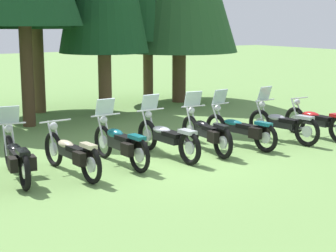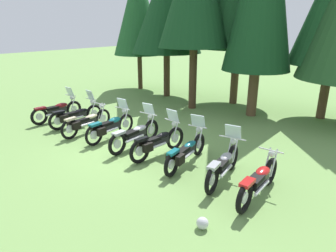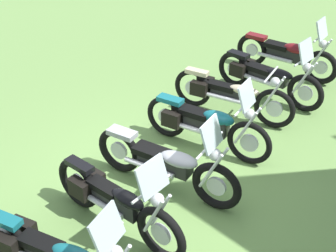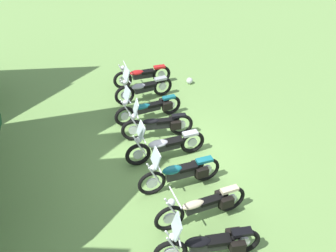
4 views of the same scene
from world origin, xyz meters
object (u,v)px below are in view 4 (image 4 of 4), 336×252
(motorcycle_2, at_px, (203,205))
(motorcycle_8, at_px, (142,75))
(motorcycle_3, at_px, (181,173))
(motorcycle_5, at_px, (158,125))
(motorcycle_1, at_px, (209,244))
(motorcycle_4, at_px, (165,146))
(motorcycle_6, at_px, (149,108))
(dropped_helmet, at_px, (190,81))
(motorcycle_7, at_px, (143,89))

(motorcycle_2, distance_m, motorcycle_8, 6.89)
(motorcycle_2, xyz_separation_m, motorcycle_3, (1.20, 0.13, 0.04))
(motorcycle_5, distance_m, motorcycle_8, 3.42)
(motorcycle_1, relative_size, motorcycle_4, 0.97)
(motorcycle_3, distance_m, motorcycle_8, 5.70)
(motorcycle_1, relative_size, motorcycle_6, 0.99)
(motorcycle_3, xyz_separation_m, motorcycle_5, (2.28, -0.08, -0.02))
(motorcycle_4, xyz_separation_m, dropped_helmet, (4.03, -2.32, -0.35))
(motorcycle_8, bearing_deg, dropped_helmet, 167.00)
(motorcycle_4, xyz_separation_m, motorcycle_5, (1.05, -0.12, 0.00))
(motorcycle_2, relative_size, motorcycle_7, 1.06)
(motorcycle_1, distance_m, motorcycle_7, 6.89)
(motorcycle_1, xyz_separation_m, motorcycle_4, (3.47, -0.13, 0.00))
(motorcycle_1, distance_m, motorcycle_3, 2.25)
(motorcycle_5, relative_size, motorcycle_6, 0.96)
(motorcycle_3, bearing_deg, motorcycle_7, -94.12)
(motorcycle_1, height_order, motorcycle_5, motorcycle_5)
(motorcycle_1, height_order, motorcycle_7, same)
(motorcycle_6, bearing_deg, motorcycle_7, -102.06)
(motorcycle_3, relative_size, motorcycle_5, 1.01)
(motorcycle_2, bearing_deg, motorcycle_1, 70.85)
(motorcycle_1, bearing_deg, motorcycle_2, -97.26)
(motorcycle_1, xyz_separation_m, motorcycle_2, (1.05, -0.30, -0.01))
(motorcycle_5, bearing_deg, motorcycle_2, 98.06)
(motorcycle_1, xyz_separation_m, motorcycle_6, (5.59, -0.27, -0.02))
(motorcycle_3, xyz_separation_m, dropped_helmet, (5.25, -2.28, -0.37))
(motorcycle_8, relative_size, dropped_helmet, 9.03)
(motorcycle_5, xyz_separation_m, motorcycle_7, (2.35, -0.15, -0.01))
(dropped_helmet, bearing_deg, motorcycle_8, 76.66)
(motorcycle_2, bearing_deg, motorcycle_5, -92.36)
(motorcycle_8, distance_m, dropped_helmet, 1.89)
(motorcycle_5, height_order, motorcycle_8, motorcycle_5)
(motorcycle_2, xyz_separation_m, motorcycle_4, (2.42, 0.17, 0.02))
(motorcycle_1, xyz_separation_m, motorcycle_8, (7.93, -0.64, -0.02))
(motorcycle_6, bearing_deg, motorcycle_3, 82.23)
(motorcycle_6, relative_size, motorcycle_8, 1.04)
(motorcycle_3, distance_m, dropped_helmet, 5.74)
(motorcycle_7, bearing_deg, motorcycle_5, 79.16)
(motorcycle_4, bearing_deg, motorcycle_2, 92.73)
(motorcycle_3, xyz_separation_m, motorcycle_8, (5.68, -0.47, -0.05))
(motorcycle_5, height_order, motorcycle_6, motorcycle_5)
(motorcycle_5, xyz_separation_m, motorcycle_6, (1.07, -0.02, -0.03))
(motorcycle_2, height_order, motorcycle_3, motorcycle_3)
(motorcycle_1, bearing_deg, motorcycle_8, -85.86)
(motorcycle_5, distance_m, motorcycle_6, 1.07)
(motorcycle_8, bearing_deg, motorcycle_3, 85.61)
(motorcycle_7, distance_m, motorcycle_8, 1.07)
(motorcycle_2, xyz_separation_m, dropped_helmet, (6.45, -2.15, -0.33))
(motorcycle_3, relative_size, motorcycle_4, 0.95)
(motorcycle_2, distance_m, dropped_helmet, 6.81)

